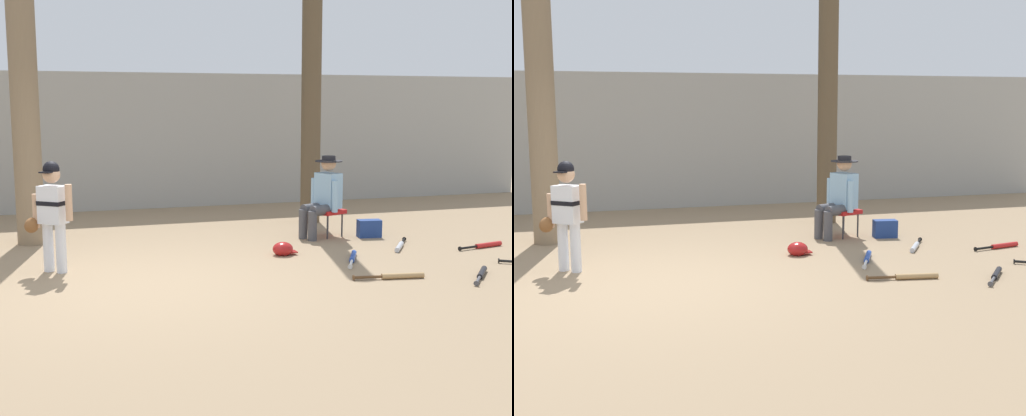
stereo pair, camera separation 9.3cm
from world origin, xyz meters
TOP-DOWN VIEW (x-y plane):
  - ground_plane at (0.00, 0.00)m, footprint 60.00×60.00m
  - concrete_back_wall at (0.00, 5.57)m, footprint 18.00×0.36m
  - tree_near_player at (-1.13, 2.67)m, footprint 0.51×0.51m
  - tree_behind_spectator at (3.28, 3.15)m, footprint 0.53×0.53m
  - young_ballplayer at (-0.85, 0.88)m, footprint 0.59×0.41m
  - folding_stool at (3.08, 1.92)m, footprint 0.52×0.52m
  - seated_spectator at (2.98, 1.88)m, footprint 0.67×0.54m
  - handbag_beside_stool at (3.64, 1.68)m, footprint 0.36×0.23m
  - bat_blue_youth at (2.77, 0.39)m, footprint 0.44×0.74m
  - bat_aluminum_silver at (3.69, 0.85)m, footprint 0.53×0.68m
  - bat_red_barrel at (4.83, 0.54)m, footprint 0.76×0.21m
  - bat_wood_tan at (2.85, -0.60)m, footprint 0.83×0.19m
  - bat_black_composite at (3.82, -0.79)m, footprint 0.55×0.60m
  - batting_helmet_red at (2.02, 0.93)m, footprint 0.32×0.25m

SIDE VIEW (x-z plane):
  - ground_plane at x=0.00m, z-range 0.00..0.00m
  - bat_blue_youth at x=2.77m, z-range 0.00..0.07m
  - bat_aluminum_silver at x=3.69m, z-range 0.00..0.07m
  - bat_red_barrel at x=4.83m, z-range 0.00..0.07m
  - bat_wood_tan at x=2.85m, z-range 0.00..0.07m
  - bat_black_composite at x=3.82m, z-range 0.00..0.07m
  - batting_helmet_red at x=2.02m, z-range -0.01..0.17m
  - handbag_beside_stool at x=3.64m, z-range 0.00..0.26m
  - folding_stool at x=3.08m, z-range 0.16..0.57m
  - seated_spectator at x=2.98m, z-range 0.04..1.24m
  - young_ballplayer at x=-0.85m, z-range 0.09..1.40m
  - concrete_back_wall at x=0.00m, z-range 0.00..2.52m
  - tree_behind_spectator at x=3.28m, z-range -0.29..5.03m
  - tree_near_player at x=-1.13m, z-range -0.25..5.58m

